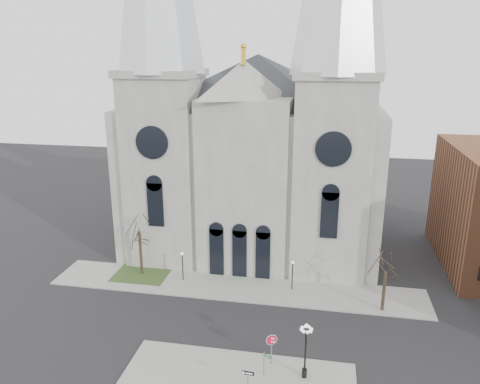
% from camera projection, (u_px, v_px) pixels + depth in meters
% --- Properties ---
extents(ground, '(160.00, 160.00, 0.00)m').
position_uv_depth(ground, '(211.00, 349.00, 39.85)').
color(ground, black).
rests_on(ground, ground).
extents(sidewalk_far, '(40.00, 6.00, 0.14)m').
position_uv_depth(sidewalk_far, '(235.00, 287.00, 50.18)').
color(sidewalk_far, gray).
rests_on(sidewalk_far, ground).
extents(grass_patch, '(6.00, 5.00, 0.18)m').
position_uv_depth(grass_patch, '(142.00, 274.00, 53.03)').
color(grass_patch, '#28411C').
rests_on(grass_patch, ground).
extents(cathedral, '(33.00, 26.66, 54.00)m').
position_uv_depth(cathedral, '(254.00, 102.00, 56.00)').
color(cathedral, gray).
rests_on(cathedral, ground).
extents(tree_left, '(3.20, 3.20, 7.50)m').
position_uv_depth(tree_left, '(139.00, 229.00, 51.44)').
color(tree_left, black).
rests_on(tree_left, ground).
extents(tree_right, '(3.20, 3.20, 6.00)m').
position_uv_depth(tree_right, '(386.00, 269.00, 44.41)').
color(tree_right, black).
rests_on(tree_right, ground).
extents(ped_lamp_left, '(0.32, 0.32, 3.26)m').
position_uv_depth(ped_lamp_left, '(182.00, 261.00, 51.04)').
color(ped_lamp_left, black).
rests_on(ped_lamp_left, sidewalk_far).
extents(ped_lamp_right, '(0.32, 0.32, 3.26)m').
position_uv_depth(ped_lamp_right, '(292.00, 270.00, 48.95)').
color(ped_lamp_right, black).
rests_on(ped_lamp_right, sidewalk_far).
extents(stop_sign, '(0.98, 0.10, 2.70)m').
position_uv_depth(stop_sign, '(272.00, 343.00, 37.26)').
color(stop_sign, slate).
rests_on(stop_sign, sidewalk_near).
extents(globe_lamp, '(1.22, 1.22, 4.69)m').
position_uv_depth(globe_lamp, '(306.00, 344.00, 35.38)').
color(globe_lamp, black).
rests_on(globe_lamp, sidewalk_near).
extents(one_way_sign, '(0.93, 0.09, 2.12)m').
position_uv_depth(one_way_sign, '(248.00, 378.00, 33.98)').
color(one_way_sign, slate).
rests_on(one_way_sign, sidewalk_near).
extents(street_name_sign, '(0.62, 0.27, 2.03)m').
position_uv_depth(street_name_sign, '(265.00, 362.00, 36.11)').
color(street_name_sign, slate).
rests_on(street_name_sign, sidewalk_near).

